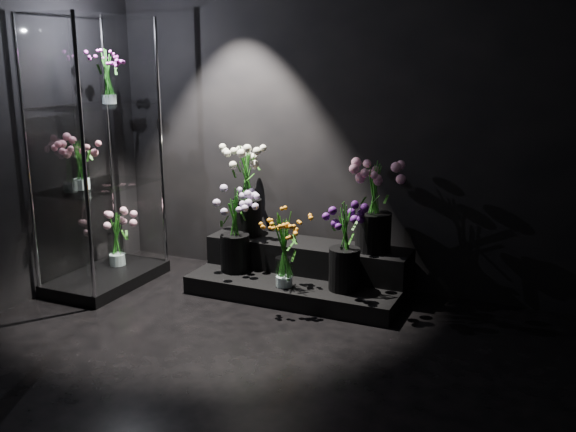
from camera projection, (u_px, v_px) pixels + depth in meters
The scene contains 12 objects.
floor at pixel (216, 393), 3.55m from camera, with size 4.00×4.00×0.00m, color black.
wall_back at pixel (342, 110), 4.98m from camera, with size 4.00×4.00×0.00m, color black.
display_riser at pixel (303, 272), 5.06m from camera, with size 1.65×0.73×0.37m.
display_case at pixel (98, 156), 4.98m from camera, with size 0.57×0.96×2.11m.
bouquet_orange_bells at pixel (284, 249), 4.72m from camera, with size 0.36×0.36×0.56m.
bouquet_lilac at pixel (234, 223), 5.05m from camera, with size 0.37×0.37×0.67m.
bouquet_purple at pixel (345, 241), 4.64m from camera, with size 0.37×0.37×0.66m.
bouquet_cream_roses at pixel (247, 182), 5.21m from camera, with size 0.46×0.46×0.76m.
bouquet_pink_roses at pixel (374, 202), 4.81m from camera, with size 0.37×0.37×0.69m.
bouquet_case_pink at pixel (80, 162), 4.83m from camera, with size 0.39×0.39×0.39m.
bouquet_case_magenta at pixel (107, 76), 4.96m from camera, with size 0.25×0.25×0.42m.
bouquet_case_base_pink at pixel (116, 238), 5.34m from camera, with size 0.44×0.44×0.44m.
Camera 1 is at (1.67, -2.76, 1.82)m, focal length 40.00 mm.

